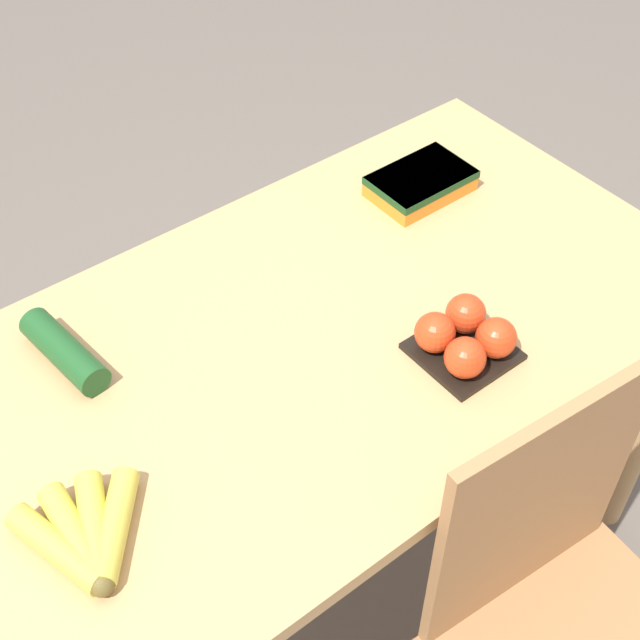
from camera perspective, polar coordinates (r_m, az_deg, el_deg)
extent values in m
plane|color=#665B51|center=(2.08, 0.00, -15.33)|extent=(12.00, 12.00, 0.00)
cube|color=tan|center=(1.47, 0.00, -1.22)|extent=(1.35, 0.75, 0.03)
cylinder|color=tan|center=(2.21, 7.58, 3.97)|extent=(0.06, 0.06, 0.73)
cube|color=#A87547|center=(1.41, 13.64, -11.48)|extent=(0.39, 0.05, 0.46)
cylinder|color=#A87547|center=(1.88, 15.71, -16.81)|extent=(0.04, 0.04, 0.42)
sphere|color=brown|center=(1.21, -13.79, -16.06)|extent=(0.04, 0.04, 0.04)
cylinder|color=#DBCC47|center=(1.25, -13.01, -12.74)|extent=(0.14, 0.15, 0.04)
cylinder|color=#DBCC47|center=(1.26, -14.23, -12.80)|extent=(0.10, 0.17, 0.04)
cylinder|color=#DBCC47|center=(1.26, -15.40, -13.18)|extent=(0.05, 0.17, 0.04)
cylinder|color=#DBCC47|center=(1.25, -16.43, -13.84)|extent=(0.08, 0.17, 0.04)
cube|color=black|center=(1.45, 9.11, -1.99)|extent=(0.15, 0.15, 0.01)
sphere|color=red|center=(1.45, 9.31, 0.40)|extent=(0.07, 0.07, 0.07)
sphere|color=red|center=(1.42, 7.37, -0.80)|extent=(0.07, 0.07, 0.07)
sphere|color=red|center=(1.42, 11.20, -1.13)|extent=(0.07, 0.07, 0.07)
sphere|color=red|center=(1.39, 9.27, -2.40)|extent=(0.07, 0.07, 0.07)
cube|color=orange|center=(1.74, 6.46, 8.69)|extent=(0.19, 0.12, 0.04)
cube|color=#19471E|center=(1.73, 6.50, 9.06)|extent=(0.19, 0.13, 0.02)
cylinder|color=#1E5123|center=(1.46, -16.05, -1.93)|extent=(0.07, 0.19, 0.05)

